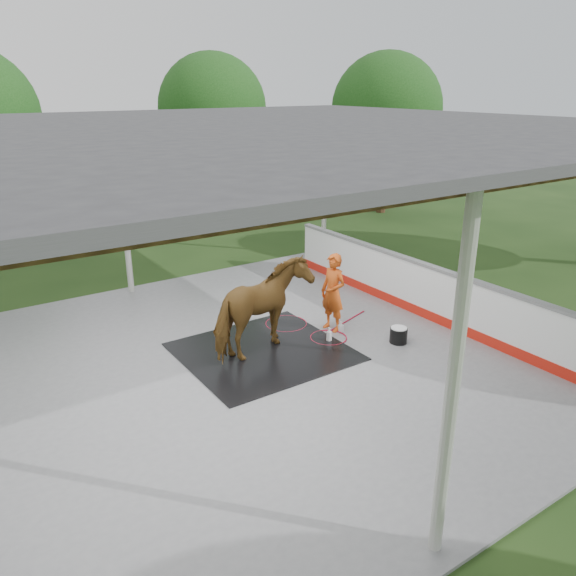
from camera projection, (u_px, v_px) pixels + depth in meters
ground at (226, 373)px, 9.63m from camera, size 100.00×100.00×0.00m
concrete_slab at (225, 371)px, 9.62m from camera, size 12.00×10.00×0.05m
pavilion_structure at (215, 134)px, 8.26m from camera, size 12.60×10.60×4.05m
dasher_board at (417, 289)px, 11.84m from camera, size 0.16×8.00×1.15m
tree_belt at (207, 141)px, 9.18m from camera, size 28.00×28.00×5.80m
rubber_mat at (263, 351)px, 10.26m from camera, size 2.86×2.68×0.02m
horse at (263, 309)px, 9.97m from camera, size 2.15×1.43×1.67m
handler at (333, 293)px, 10.95m from camera, size 0.46×0.62×1.56m
wash_bucket at (399, 335)px, 10.59m from camera, size 0.33×0.33×0.31m
soap_bottle_a at (329, 335)px, 10.65m from camera, size 0.12×0.12×0.28m
soap_bottle_b at (341, 327)px, 11.07m from camera, size 0.12×0.12×0.21m
hose_coil at (304, 329)px, 11.19m from camera, size 2.20×1.80×0.02m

